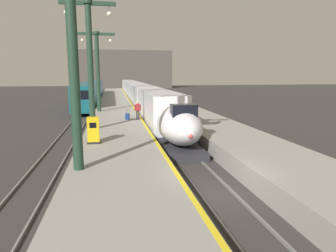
{
  "coord_description": "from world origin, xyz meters",
  "views": [
    {
      "loc": [
        -4.32,
        -11.86,
        5.19
      ],
      "look_at": [
        -0.78,
        7.43,
        1.8
      ],
      "focal_mm": 32.03,
      "sensor_mm": 36.0,
      "label": 1
    }
  ],
  "objects_px": {
    "rolling_suitcase": "(127,117)",
    "ticket_machine_yellow": "(93,131)",
    "station_column_far": "(97,64)",
    "highspeed_train_main": "(138,93)",
    "passenger_near_edge": "(138,109)",
    "regional_train_adjacent": "(91,92)",
    "station_column_mid": "(90,53)",
    "station_column_near": "(73,23)"
  },
  "relations": [
    {
      "from": "station_column_near",
      "to": "station_column_mid",
      "type": "distance_m",
      "value": 10.06
    },
    {
      "from": "station_column_near",
      "to": "rolling_suitcase",
      "type": "bearing_deg",
      "value": 78.99
    },
    {
      "from": "station_column_far",
      "to": "rolling_suitcase",
      "type": "height_order",
      "value": "station_column_far"
    },
    {
      "from": "highspeed_train_main",
      "to": "regional_train_adjacent",
      "type": "relative_size",
      "value": 2.05
    },
    {
      "from": "station_column_near",
      "to": "passenger_near_edge",
      "type": "relative_size",
      "value": 6.05
    },
    {
      "from": "highspeed_train_main",
      "to": "regional_train_adjacent",
      "type": "bearing_deg",
      "value": 164.68
    },
    {
      "from": "highspeed_train_main",
      "to": "station_column_far",
      "type": "xyz_separation_m",
      "value": [
        -5.9,
        -18.4,
        4.36
      ]
    },
    {
      "from": "highspeed_train_main",
      "to": "regional_train_adjacent",
      "type": "xyz_separation_m",
      "value": [
        -8.1,
        2.22,
        0.16
      ]
    },
    {
      "from": "highspeed_train_main",
      "to": "passenger_near_edge",
      "type": "xyz_separation_m",
      "value": [
        -2.12,
        -25.69,
        0.07
      ]
    },
    {
      "from": "station_column_far",
      "to": "ticket_machine_yellow",
      "type": "distance_m",
      "value": 16.97
    },
    {
      "from": "station_column_near",
      "to": "station_column_far",
      "type": "height_order",
      "value": "station_column_near"
    },
    {
      "from": "station_column_far",
      "to": "ticket_machine_yellow",
      "type": "relative_size",
      "value": 5.46
    },
    {
      "from": "regional_train_adjacent",
      "to": "ticket_machine_yellow",
      "type": "distance_m",
      "value": 37.05
    },
    {
      "from": "station_column_far",
      "to": "station_column_near",
      "type": "bearing_deg",
      "value": -89.86
    },
    {
      "from": "station_column_near",
      "to": "ticket_machine_yellow",
      "type": "distance_m",
      "value": 7.48
    },
    {
      "from": "ticket_machine_yellow",
      "to": "station_column_near",
      "type": "bearing_deg",
      "value": -93.33
    },
    {
      "from": "regional_train_adjacent",
      "to": "rolling_suitcase",
      "type": "xyz_separation_m",
      "value": [
        5.02,
        -27.83,
        -0.77
      ]
    },
    {
      "from": "station_column_far",
      "to": "regional_train_adjacent",
      "type": "bearing_deg",
      "value": 96.09
    },
    {
      "from": "regional_train_adjacent",
      "to": "station_column_far",
      "type": "xyz_separation_m",
      "value": [
        2.2,
        -20.62,
        4.21
      ]
    },
    {
      "from": "regional_train_adjacent",
      "to": "rolling_suitcase",
      "type": "relative_size",
      "value": 37.27
    },
    {
      "from": "station_column_near",
      "to": "passenger_near_edge",
      "type": "height_order",
      "value": "station_column_near"
    },
    {
      "from": "station_column_near",
      "to": "station_column_mid",
      "type": "height_order",
      "value": "station_column_near"
    },
    {
      "from": "highspeed_train_main",
      "to": "passenger_near_edge",
      "type": "relative_size",
      "value": 44.45
    },
    {
      "from": "station_column_mid",
      "to": "passenger_near_edge",
      "type": "xyz_separation_m",
      "value": [
        3.78,
        4.12,
        -4.67
      ]
    },
    {
      "from": "rolling_suitcase",
      "to": "ticket_machine_yellow",
      "type": "height_order",
      "value": "ticket_machine_yellow"
    },
    {
      "from": "highspeed_train_main",
      "to": "rolling_suitcase",
      "type": "bearing_deg",
      "value": -96.85
    },
    {
      "from": "regional_train_adjacent",
      "to": "ticket_machine_yellow",
      "type": "relative_size",
      "value": 22.87
    },
    {
      "from": "station_column_mid",
      "to": "regional_train_adjacent",
      "type": "bearing_deg",
      "value": 93.93
    },
    {
      "from": "regional_train_adjacent",
      "to": "station_column_mid",
      "type": "bearing_deg",
      "value": -86.07
    },
    {
      "from": "station_column_near",
      "to": "ticket_machine_yellow",
      "type": "relative_size",
      "value": 6.39
    },
    {
      "from": "station_column_mid",
      "to": "rolling_suitcase",
      "type": "xyz_separation_m",
      "value": [
        2.82,
        4.2,
        -5.35
      ]
    },
    {
      "from": "regional_train_adjacent",
      "to": "passenger_near_edge",
      "type": "xyz_separation_m",
      "value": [
        5.98,
        -27.91,
        -0.09
      ]
    },
    {
      "from": "station_column_near",
      "to": "passenger_near_edge",
      "type": "bearing_deg",
      "value": 75.24
    },
    {
      "from": "regional_train_adjacent",
      "to": "station_column_far",
      "type": "relative_size",
      "value": 4.19
    },
    {
      "from": "passenger_near_edge",
      "to": "ticket_machine_yellow",
      "type": "distance_m",
      "value": 9.69
    },
    {
      "from": "regional_train_adjacent",
      "to": "highspeed_train_main",
      "type": "bearing_deg",
      "value": -15.32
    },
    {
      "from": "highspeed_train_main",
      "to": "passenger_near_edge",
      "type": "height_order",
      "value": "highspeed_train_main"
    },
    {
      "from": "rolling_suitcase",
      "to": "passenger_near_edge",
      "type": "bearing_deg",
      "value": -4.43
    },
    {
      "from": "ticket_machine_yellow",
      "to": "station_column_mid",
      "type": "bearing_deg",
      "value": 94.06
    },
    {
      "from": "station_column_near",
      "to": "passenger_near_edge",
      "type": "xyz_separation_m",
      "value": [
        3.73,
        14.17,
        -5.2
      ]
    },
    {
      "from": "passenger_near_edge",
      "to": "regional_train_adjacent",
      "type": "bearing_deg",
      "value": 102.1
    },
    {
      "from": "highspeed_train_main",
      "to": "passenger_near_edge",
      "type": "distance_m",
      "value": 25.78
    }
  ]
}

